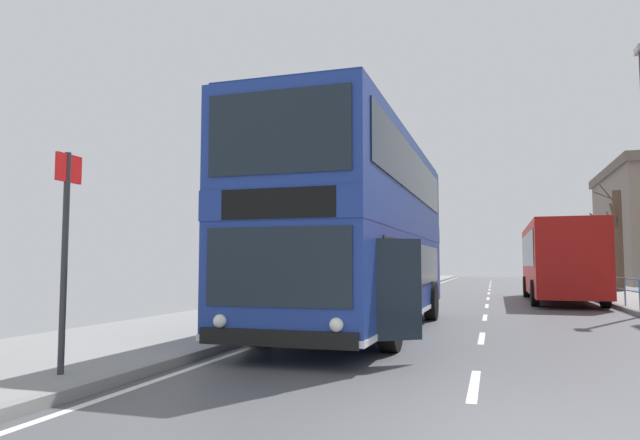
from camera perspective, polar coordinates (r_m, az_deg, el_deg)
The scene contains 5 objects.
ground at distance 5.19m, azimuth 5.61°, elevation -20.73°, with size 15.80×140.00×0.20m.
double_decker_bus_main at distance 13.10m, azimuth 3.98°, elevation -1.07°, with size 3.26×10.26×4.34m.
background_bus_far_lane at distance 25.54m, azimuth 22.69°, elevation -3.68°, with size 2.63×10.01×3.11m.
bus_stop_sign_near at distance 7.92m, azimuth -24.00°, elevation -1.55°, with size 0.08×0.44×2.78m.
bare_tree_far_00 at distance 33.62m, azimuth 27.53°, elevation -1.67°, with size 1.55×2.08×5.78m.
Camera 1 is at (0.26, -4.89, 1.49)m, focal length 32.15 mm.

